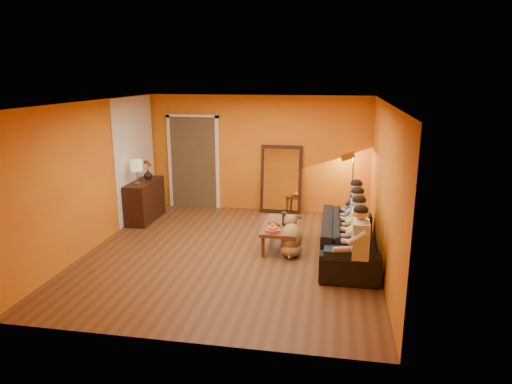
% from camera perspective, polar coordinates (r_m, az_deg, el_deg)
% --- Properties ---
extents(room_shell, '(5.00, 5.50, 2.60)m').
position_cam_1_polar(room_shell, '(8.00, -2.63, 1.96)').
color(room_shell, brown).
rests_on(room_shell, ground).
extents(white_accent, '(0.02, 1.90, 2.58)m').
position_cam_1_polar(white_accent, '(10.08, -14.85, 4.11)').
color(white_accent, white).
rests_on(white_accent, wall_left).
extents(doorway_recess, '(1.06, 0.30, 2.10)m').
position_cam_1_polar(doorway_recess, '(10.77, -7.60, 3.75)').
color(doorway_recess, '#3F2D19').
rests_on(doorway_recess, floor).
extents(door_jamb_left, '(0.08, 0.06, 2.20)m').
position_cam_1_polar(door_jamb_left, '(10.84, -10.67, 3.70)').
color(door_jamb_left, white).
rests_on(door_jamb_left, wall_back).
extents(door_jamb_right, '(0.08, 0.06, 2.20)m').
position_cam_1_polar(door_jamb_right, '(10.50, -4.82, 3.55)').
color(door_jamb_right, white).
rests_on(door_jamb_right, wall_back).
extents(door_header, '(1.22, 0.06, 0.08)m').
position_cam_1_polar(door_header, '(10.51, -7.99, 9.37)').
color(door_header, white).
rests_on(door_header, wall_back).
extents(mirror_frame, '(0.92, 0.27, 1.51)m').
position_cam_1_polar(mirror_frame, '(10.21, 3.17, 1.61)').
color(mirror_frame, black).
rests_on(mirror_frame, floor).
extents(mirror_glass, '(0.78, 0.21, 1.35)m').
position_cam_1_polar(mirror_glass, '(10.17, 3.14, 1.56)').
color(mirror_glass, white).
rests_on(mirror_glass, mirror_frame).
extents(sideboard, '(0.44, 1.18, 0.85)m').
position_cam_1_polar(sideboard, '(10.00, -13.72, -1.06)').
color(sideboard, black).
rests_on(sideboard, floor).
extents(table_lamp, '(0.24, 0.24, 0.51)m').
position_cam_1_polar(table_lamp, '(9.57, -14.67, 2.39)').
color(table_lamp, beige).
rests_on(table_lamp, sideboard).
extents(sofa, '(2.34, 0.91, 0.68)m').
position_cam_1_polar(sofa, '(7.90, 11.50, -5.75)').
color(sofa, black).
rests_on(sofa, floor).
extents(coffee_table, '(0.62, 1.22, 0.42)m').
position_cam_1_polar(coffee_table, '(8.30, 3.18, -5.42)').
color(coffee_table, brown).
rests_on(coffee_table, floor).
extents(floor_lamp, '(0.32, 0.27, 1.44)m').
position_cam_1_polar(floor_lamp, '(9.85, 11.93, 0.59)').
color(floor_lamp, '#B39334').
rests_on(floor_lamp, floor).
extents(dog, '(0.50, 0.67, 0.71)m').
position_cam_1_polar(dog, '(7.89, 4.45, -5.39)').
color(dog, tan).
rests_on(dog, floor).
extents(person_far_left, '(0.70, 0.44, 1.22)m').
position_cam_1_polar(person_far_left, '(6.88, 12.88, -6.54)').
color(person_far_left, beige).
rests_on(person_far_left, sofa).
extents(person_mid_left, '(0.70, 0.44, 1.22)m').
position_cam_1_polar(person_mid_left, '(7.40, 12.69, -5.03)').
color(person_mid_left, '#FCE254').
rests_on(person_mid_left, sofa).
extents(person_mid_right, '(0.70, 0.44, 1.22)m').
position_cam_1_polar(person_mid_right, '(7.92, 12.53, -3.71)').
color(person_mid_right, '#849FCD').
rests_on(person_mid_right, sofa).
extents(person_far_right, '(0.70, 0.44, 1.22)m').
position_cam_1_polar(person_far_right, '(8.44, 12.38, -2.55)').
color(person_far_right, '#2D2D31').
rests_on(person_far_right, sofa).
extents(fruit_bowl, '(0.26, 0.26, 0.16)m').
position_cam_1_polar(fruit_bowl, '(7.80, 2.08, -4.49)').
color(fruit_bowl, '#C0436C').
rests_on(fruit_bowl, coffee_table).
extents(wine_bottle, '(0.07, 0.07, 0.31)m').
position_cam_1_polar(wine_bottle, '(8.13, 3.53, -3.14)').
color(wine_bottle, black).
rests_on(wine_bottle, coffee_table).
extents(tumbler, '(0.11, 0.11, 0.09)m').
position_cam_1_polar(tumbler, '(8.32, 4.13, -3.53)').
color(tumbler, '#B27F3F').
rests_on(tumbler, coffee_table).
extents(laptop, '(0.37, 0.29, 0.03)m').
position_cam_1_polar(laptop, '(8.55, 4.68, -3.28)').
color(laptop, black).
rests_on(laptop, coffee_table).
extents(book_lower, '(0.19, 0.24, 0.02)m').
position_cam_1_polar(book_lower, '(8.07, 1.76, -4.35)').
color(book_lower, black).
rests_on(book_lower, coffee_table).
extents(book_mid, '(0.20, 0.25, 0.02)m').
position_cam_1_polar(book_mid, '(8.07, 1.84, -4.20)').
color(book_mid, '#A22612').
rests_on(book_mid, book_lower).
extents(book_upper, '(0.24, 0.25, 0.02)m').
position_cam_1_polar(book_upper, '(8.04, 1.75, -4.12)').
color(book_upper, black).
rests_on(book_upper, book_mid).
extents(vase, '(0.19, 0.19, 0.20)m').
position_cam_1_polar(vase, '(10.09, -13.34, 2.19)').
color(vase, black).
rests_on(vase, sideboard).
extents(flowers, '(0.17, 0.17, 0.42)m').
position_cam_1_polar(flowers, '(10.05, -13.42, 3.47)').
color(flowers, '#A22612').
rests_on(flowers, vase).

